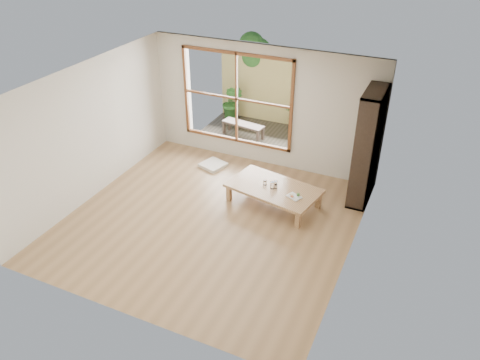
# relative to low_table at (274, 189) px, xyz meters

# --- Properties ---
(ground) EXTENTS (5.00, 5.00, 0.00)m
(ground) POSITION_rel_low_table_xyz_m (-0.83, -0.98, -0.33)
(ground) COLOR #A78053
(ground) RESTS_ON ground
(low_table) EXTENTS (1.85, 1.27, 0.37)m
(low_table) POSITION_rel_low_table_xyz_m (0.00, 0.00, 0.00)
(low_table) COLOR tan
(low_table) RESTS_ON ground
(floor_cushion) EXTENTS (0.60, 0.60, 0.07)m
(floor_cushion) POSITION_rel_low_table_xyz_m (-1.72, 0.82, -0.29)
(floor_cushion) COLOR beige
(floor_cushion) RESTS_ON ground
(bookshelf) EXTENTS (0.35, 0.99, 2.20)m
(bookshelf) POSITION_rel_low_table_xyz_m (1.47, 0.92, 0.77)
(bookshelf) COLOR #30231B
(bookshelf) RESTS_ON ground
(glass_tall) EXTENTS (0.08, 0.08, 0.14)m
(glass_tall) POSITION_rel_low_table_xyz_m (-0.01, -0.06, 0.11)
(glass_tall) COLOR silver
(glass_tall) RESTS_ON low_table
(glass_mid) EXTENTS (0.06, 0.06, 0.09)m
(glass_mid) POSITION_rel_low_table_xyz_m (0.05, -0.02, 0.09)
(glass_mid) COLOR silver
(glass_mid) RESTS_ON low_table
(glass_short) EXTENTS (0.06, 0.06, 0.08)m
(glass_short) POSITION_rel_low_table_xyz_m (0.00, 0.09, 0.09)
(glass_short) COLOR silver
(glass_short) RESTS_ON low_table
(glass_small) EXTENTS (0.06, 0.06, 0.08)m
(glass_small) POSITION_rel_low_table_xyz_m (-0.18, 0.01, 0.08)
(glass_small) COLOR silver
(glass_small) RESTS_ON low_table
(food_tray) EXTENTS (0.31, 0.28, 0.08)m
(food_tray) POSITION_rel_low_table_xyz_m (0.47, -0.16, 0.06)
(food_tray) COLOR white
(food_tray) RESTS_ON low_table
(deck) EXTENTS (2.80, 2.00, 0.05)m
(deck) POSITION_rel_low_table_xyz_m (-1.43, 2.58, -0.33)
(deck) COLOR #352F26
(deck) RESTS_ON ground
(garden_bench) EXTENTS (1.10, 0.47, 0.34)m
(garden_bench) POSITION_rel_low_table_xyz_m (-1.72, 2.44, -0.03)
(garden_bench) COLOR #30231B
(garden_bench) RESTS_ON deck
(bamboo_fence) EXTENTS (2.80, 0.06, 1.80)m
(bamboo_fence) POSITION_rel_low_table_xyz_m (-1.43, 3.58, 0.57)
(bamboo_fence) COLOR tan
(bamboo_fence) RESTS_ON ground
(shrub_right) EXTENTS (0.86, 0.76, 0.89)m
(shrub_right) POSITION_rel_low_table_xyz_m (-0.51, 3.22, 0.14)
(shrub_right) COLOR #2D5E22
(shrub_right) RESTS_ON deck
(shrub_left) EXTENTS (0.54, 0.43, 0.97)m
(shrub_left) POSITION_rel_low_table_xyz_m (-2.38, 3.22, 0.18)
(shrub_left) COLOR #2D5E22
(shrub_left) RESTS_ON deck
(garden_tree) EXTENTS (1.04, 0.85, 2.22)m
(garden_tree) POSITION_rel_low_table_xyz_m (-2.11, 3.88, 1.30)
(garden_tree) COLOR #4C3D2D
(garden_tree) RESTS_ON ground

